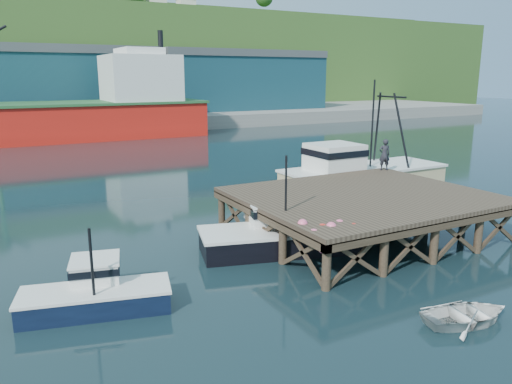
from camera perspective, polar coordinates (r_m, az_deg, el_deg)
ground at (r=23.23m, az=1.44°, el=-6.82°), size 300.00×300.00×0.00m
wharf at (r=25.61m, az=12.40°, el=-0.68°), size 12.00×10.00×2.62m
far_quay at (r=89.82m, az=-21.72°, el=7.85°), size 160.00×40.00×2.00m
warehouse_mid at (r=84.60m, az=-21.59°, el=11.33°), size 28.00×16.00×9.00m
warehouse_right at (r=93.35m, az=-2.63°, el=12.31°), size 30.00×16.00×9.00m
cargo_ship at (r=67.08m, az=-26.67°, el=7.86°), size 55.50×10.00×13.75m
hillside at (r=119.42m, az=-24.04°, el=13.57°), size 220.00×50.00×22.00m
boat_navy at (r=18.49m, az=-17.85°, el=-10.78°), size 5.34×3.39×3.16m
boat_black at (r=23.36m, az=2.65°, el=-4.53°), size 7.87×6.52×4.58m
trawler at (r=34.08m, az=11.91°, el=2.15°), size 11.50×4.19×7.68m
dinghy at (r=18.19m, az=22.98°, el=-12.73°), size 3.46×2.79×0.64m
dockworker at (r=32.29m, az=14.46°, el=4.15°), size 0.84×0.70×1.96m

